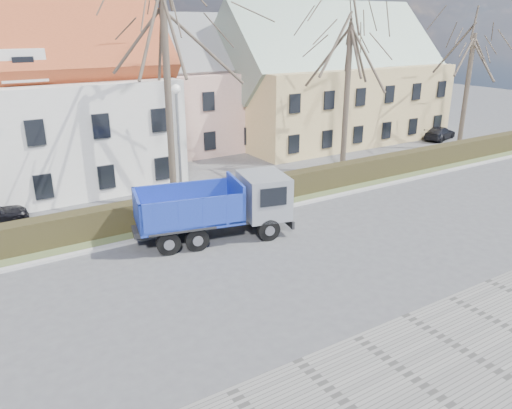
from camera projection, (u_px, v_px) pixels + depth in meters
ground at (297, 251)px, 21.36m from camera, size 120.00×120.00×0.00m
sidewalk_near at (470, 355)px, 14.57m from camera, size 80.00×5.00×0.08m
curb_far at (242, 217)px, 25.01m from camera, size 80.00×0.30×0.12m
grass_strip at (227, 208)px, 26.29m from camera, size 80.00×3.00×0.10m
hedge at (229, 198)px, 25.92m from camera, size 60.00×0.90×1.30m
building_pink at (184, 96)px, 37.93m from camera, size 10.80×8.80×8.00m
building_yellow at (332, 87)px, 41.44m from camera, size 18.80×10.80×8.50m
tree_1 at (167, 84)px, 24.98m from camera, size 9.20×9.20×12.65m
tree_2 at (347, 86)px, 31.25m from camera, size 8.00×8.00×11.00m
tree_3 at (468, 80)px, 37.32m from camera, size 7.60×7.60×10.45m
dump_truck at (209, 209)px, 22.16m from camera, size 7.55×4.14×2.86m
streetlight at (179, 150)px, 24.73m from camera, size 0.51×0.51×6.56m
cart_frame at (138, 235)px, 22.26m from camera, size 0.63×0.37×0.57m
parked_car_b at (440, 133)px, 41.83m from camera, size 4.02×2.53×1.09m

